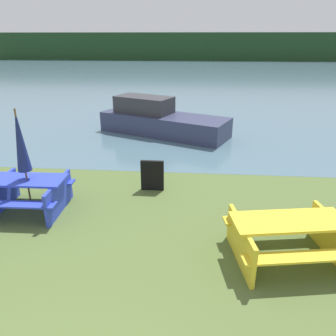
% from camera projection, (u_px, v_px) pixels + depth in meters
% --- Properties ---
extents(water, '(60.00, 50.00, 0.00)m').
position_uv_depth(water, '(181.00, 74.00, 32.15)').
color(water, slate).
rests_on(water, ground_plane).
extents(far_treeline, '(80.00, 1.60, 4.00)m').
position_uv_depth(far_treeline, '(187.00, 47.00, 49.88)').
color(far_treeline, '#1E3D1E').
rests_on(far_treeline, water).
extents(picnic_table_yellow, '(2.05, 1.67, 0.74)m').
position_uv_depth(picnic_table_yellow, '(288.00, 235.00, 5.36)').
color(picnic_table_yellow, yellow).
rests_on(picnic_table_yellow, ground_plane).
extents(picnic_table_blue, '(1.58, 1.42, 0.73)m').
position_uv_depth(picnic_table_blue, '(29.00, 192.00, 6.88)').
color(picnic_table_blue, blue).
rests_on(picnic_table_blue, ground_plane).
extents(umbrella_navy, '(0.28, 0.28, 2.20)m').
position_uv_depth(umbrella_navy, '(20.00, 141.00, 6.47)').
color(umbrella_navy, brown).
rests_on(umbrella_navy, ground_plane).
extents(boat, '(5.09, 3.40, 1.35)m').
position_uv_depth(boat, '(160.00, 120.00, 12.43)').
color(boat, '#333856').
rests_on(boat, water).
extents(signboard, '(0.55, 0.08, 0.75)m').
position_uv_depth(signboard, '(152.00, 175.00, 7.84)').
color(signboard, black).
rests_on(signboard, ground_plane).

